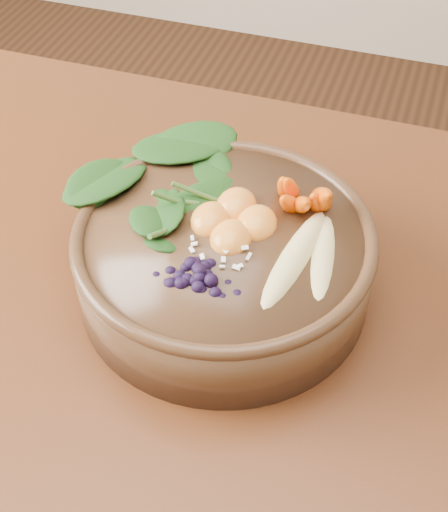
{
  "coord_description": "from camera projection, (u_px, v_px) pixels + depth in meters",
  "views": [
    {
      "loc": [
        0.25,
        -0.49,
        1.37
      ],
      "look_at": [
        0.07,
        0.04,
        0.8
      ],
      "focal_mm": 50.0,
      "sensor_mm": 36.0,
      "label": 1
    }
  ],
  "objects": [
    {
      "name": "kale_heap",
      "position": [
        208.0,
        167.0,
        0.81
      ],
      "size": [
        0.24,
        0.22,
        0.05
      ],
      "primitive_type": null,
      "rotation": [
        0.0,
        0.0,
        -0.1
      ],
      "color": "#1E4616",
      "rests_on": "stoneware_bowl"
    },
    {
      "name": "dining_table",
      "position": [
        157.0,
        350.0,
        0.89
      ],
      "size": [
        1.6,
        0.9,
        0.75
      ],
      "color": "#331C0C",
      "rests_on": "ground"
    },
    {
      "name": "blueberry_pile",
      "position": [
        199.0,
        261.0,
        0.71
      ],
      "size": [
        0.16,
        0.13,
        0.05
      ],
      "primitive_type": null,
      "rotation": [
        0.0,
        0.0,
        -0.1
      ],
      "color": "black",
      "rests_on": "stoneware_bowl"
    },
    {
      "name": "stoneware_bowl",
      "position": [
        224.0,
        262.0,
        0.8
      ],
      "size": [
        0.37,
        0.37,
        0.09
      ],
      "primitive_type": "cylinder",
      "rotation": [
        0.0,
        0.0,
        -0.1
      ],
      "color": "#4E331E",
      "rests_on": "dining_table"
    },
    {
      "name": "coconut_flakes",
      "position": [
        217.0,
        245.0,
        0.75
      ],
      "size": [
        0.11,
        0.09,
        0.01
      ],
      "primitive_type": null,
      "rotation": [
        0.0,
        0.0,
        -0.1
      ],
      "color": "white",
      "rests_on": "stoneware_bowl"
    },
    {
      "name": "carrot_cluster",
      "position": [
        307.0,
        167.0,
        0.78
      ],
      "size": [
        0.08,
        0.08,
        0.09
      ],
      "primitive_type": null,
      "rotation": [
        0.0,
        0.0,
        -0.1
      ],
      "color": "#F45800",
      "rests_on": "stoneware_bowl"
    },
    {
      "name": "banana_halves",
      "position": [
        310.0,
        246.0,
        0.74
      ],
      "size": [
        0.08,
        0.19,
        0.03
      ],
      "rotation": [
        0.0,
        0.0,
        -0.1
      ],
      "color": "#E0CC84",
      "rests_on": "stoneware_bowl"
    },
    {
      "name": "mandarin_cluster",
      "position": [
        234.0,
        210.0,
        0.77
      ],
      "size": [
        0.11,
        0.11,
        0.04
      ],
      "primitive_type": null,
      "rotation": [
        0.0,
        0.0,
        -0.1
      ],
      "color": "orange",
      "rests_on": "stoneware_bowl"
    }
  ]
}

